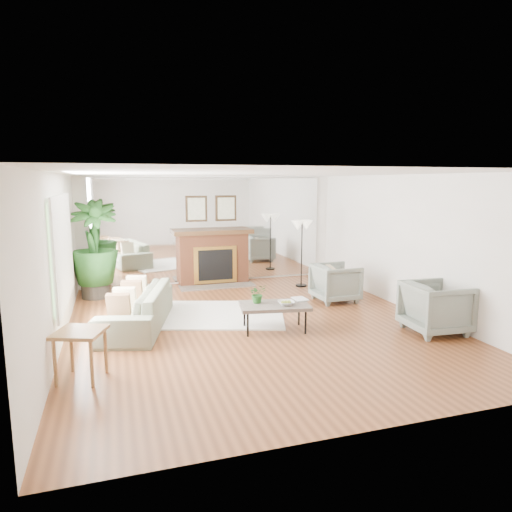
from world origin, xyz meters
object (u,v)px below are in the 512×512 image
object	(u,v)px
armchair_back	(336,283)
armchair_front	(436,307)
fireplace	(214,256)
side_table	(80,338)
floor_lamp	(302,230)
potted_ficus	(94,246)
sofa	(137,308)
coffee_table	(274,306)

from	to	relation	value
armchair_back	armchair_front	size ratio (longest dim) A/B	0.93
fireplace	side_table	world-z (taller)	fireplace
fireplace	armchair_back	size ratio (longest dim) A/B	2.48
fireplace	floor_lamp	size ratio (longest dim) A/B	1.36
potted_ficus	floor_lamp	world-z (taller)	potted_ficus
potted_ficus	sofa	bearing A→B (deg)	-72.81
armchair_front	fireplace	bearing A→B (deg)	33.34
coffee_table	armchair_back	distance (m)	2.26
fireplace	armchair_back	distance (m)	3.04
armchair_front	side_table	world-z (taller)	armchair_front
coffee_table	side_table	world-z (taller)	side_table
armchair_back	floor_lamp	xyz separation A→B (m)	(-0.14, 1.41, 0.91)
sofa	floor_lamp	distance (m)	4.32
coffee_table	sofa	xyz separation A→B (m)	(-2.09, 0.86, -0.08)
fireplace	armchair_front	bearing A→B (deg)	-59.98
side_table	potted_ficus	size ratio (longest dim) A/B	0.35
armchair_back	fireplace	bearing A→B (deg)	40.13
coffee_table	sofa	bearing A→B (deg)	157.61
armchair_front	potted_ficus	distance (m)	6.57
armchair_back	armchair_front	bearing A→B (deg)	-165.43
coffee_table	potted_ficus	xyz separation A→B (m)	(-2.79, 3.12, 0.66)
armchair_front	potted_ficus	world-z (taller)	potted_ficus
coffee_table	floor_lamp	world-z (taller)	floor_lamp
sofa	floor_lamp	xyz separation A→B (m)	(3.75, 1.92, 0.96)
armchair_front	floor_lamp	bearing A→B (deg)	15.07
fireplace	coffee_table	bearing A→B (deg)	-87.00
sofa	floor_lamp	size ratio (longest dim) A/B	1.48
armchair_back	armchair_front	distance (m)	2.30
side_table	potted_ficus	world-z (taller)	potted_ficus
armchair_back	sofa	bearing A→B (deg)	96.58
armchair_back	floor_lamp	size ratio (longest dim) A/B	0.55
fireplace	armchair_front	xyz separation A→B (m)	(2.60, -4.50, -0.25)
fireplace	side_table	xyz separation A→B (m)	(-2.65, -4.68, -0.14)
fireplace	coffee_table	size ratio (longest dim) A/B	1.73
sofa	coffee_table	bearing A→B (deg)	82.45
coffee_table	armchair_back	size ratio (longest dim) A/B	1.44
side_table	sofa	bearing A→B (deg)	68.39
armchair_back	side_table	bearing A→B (deg)	116.45
coffee_table	side_table	size ratio (longest dim) A/B	1.71
sofa	armchair_front	size ratio (longest dim) A/B	2.50
armchair_back	floor_lamp	bearing A→B (deg)	4.81
sofa	side_table	distance (m)	2.04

